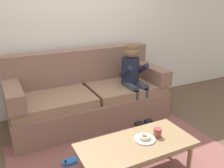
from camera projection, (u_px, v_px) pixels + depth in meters
The scene contains 10 objects.
ground at pixel (115, 148), 2.89m from camera, with size 10.00×10.00×0.00m, color brown.
wall_back at pixel (72, 20), 3.60m from camera, with size 8.00×0.10×2.80m, color silver.
area_rug at pixel (125, 160), 2.68m from camera, with size 2.40×1.71×0.01m, color brown.
couch at pixel (88, 97), 3.50m from camera, with size 2.21×0.90×1.00m.
coffee_table at pixel (136, 147), 2.31m from camera, with size 1.13×0.53×0.40m.
person_child at pixel (133, 74), 3.47m from camera, with size 0.34×0.58×1.10m.
plate at pixel (145, 139), 2.35m from camera, with size 0.21×0.21×0.01m, color white.
donut at pixel (145, 137), 2.34m from camera, with size 0.12×0.12×0.04m, color beige.
mug at pixel (157, 132), 2.39m from camera, with size 0.08×0.08×0.09m, color #993D38.
toy_controller at pixel (72, 162), 2.62m from camera, with size 0.23×0.09×0.05m.
Camera 1 is at (-1.13, -2.18, 1.71)m, focal length 38.53 mm.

